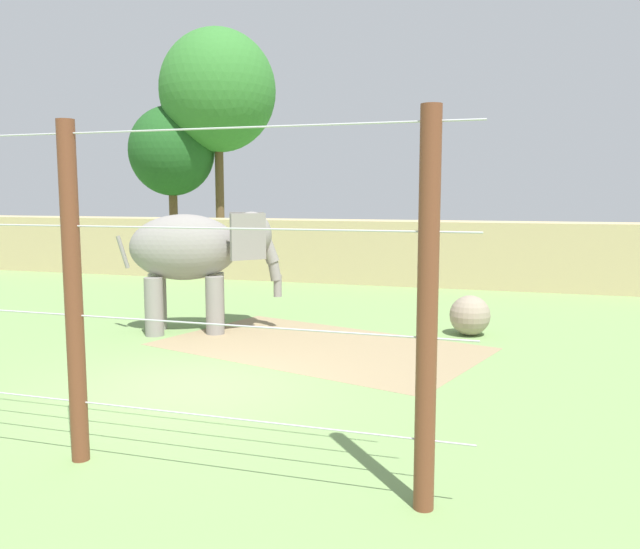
% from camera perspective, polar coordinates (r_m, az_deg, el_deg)
% --- Properties ---
extents(ground_plane, '(120.00, 120.00, 0.00)m').
position_cam_1_polar(ground_plane, '(10.85, -10.83, -9.76)').
color(ground_plane, '#759956').
extents(dirt_patch, '(7.30, 5.57, 0.01)m').
position_cam_1_polar(dirt_patch, '(13.40, -0.06, -6.39)').
color(dirt_patch, '#937F5B').
rests_on(dirt_patch, ground).
extents(embankment_wall, '(36.00, 1.80, 2.23)m').
position_cam_1_polar(embankment_wall, '(23.17, 4.80, 2.05)').
color(embankment_wall, tan).
rests_on(embankment_wall, ground).
extents(elephant, '(3.43, 2.41, 2.75)m').
position_cam_1_polar(elephant, '(14.90, -10.84, 1.92)').
color(elephant, gray).
rests_on(elephant, ground).
extents(enrichment_ball, '(0.90, 0.90, 0.90)m').
position_cam_1_polar(enrichment_ball, '(14.77, 13.15, -3.55)').
color(enrichment_ball, gray).
rests_on(enrichment_ball, ground).
extents(cable_fence, '(9.24, 0.21, 3.95)m').
position_cam_1_polar(cable_fence, '(7.92, -21.32, -1.62)').
color(cable_fence, brown).
rests_on(cable_fence, ground).
extents(tree_far_left, '(5.85, 5.85, 11.45)m').
position_cam_1_polar(tree_far_left, '(34.10, -9.05, 15.76)').
color(tree_far_left, brown).
rests_on(tree_far_left, ground).
extents(tree_left_of_centre, '(4.36, 4.36, 7.69)m').
position_cam_1_polar(tree_left_of_centre, '(34.47, -13.01, 10.59)').
color(tree_left_of_centre, brown).
rests_on(tree_left_of_centre, ground).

